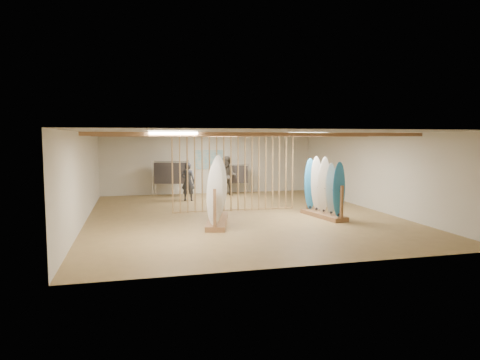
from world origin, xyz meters
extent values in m
plane|color=#9C7D4B|center=(0.00, 0.00, 0.00)|extent=(12.00, 12.00, 0.00)
plane|color=gray|center=(0.00, 0.00, 2.80)|extent=(12.00, 12.00, 0.00)
plane|color=beige|center=(0.00, 6.00, 1.40)|extent=(12.00, 0.00, 12.00)
plane|color=beige|center=(0.00, -6.00, 1.40)|extent=(12.00, 0.00, 12.00)
plane|color=beige|center=(-5.00, 0.00, 1.40)|extent=(0.00, 12.00, 12.00)
plane|color=beige|center=(5.00, 0.00, 1.40)|extent=(0.00, 12.00, 12.00)
cube|color=#986B45|center=(0.00, 0.00, 2.72)|extent=(9.50, 6.12, 0.10)
cube|color=white|center=(0.00, 0.00, 2.74)|extent=(1.20, 0.35, 0.06)
cylinder|color=tan|center=(-2.20, 0.80, 1.40)|extent=(0.05, 0.05, 2.78)
cylinder|color=tan|center=(-1.94, 0.80, 1.40)|extent=(0.05, 0.05, 2.78)
cylinder|color=tan|center=(-1.68, 0.80, 1.40)|extent=(0.05, 0.05, 2.78)
cylinder|color=tan|center=(-1.42, 0.80, 1.40)|extent=(0.05, 0.05, 2.78)
cylinder|color=tan|center=(-1.16, 0.80, 1.40)|extent=(0.05, 0.05, 2.78)
cylinder|color=tan|center=(-0.91, 0.80, 1.40)|extent=(0.05, 0.05, 2.78)
cylinder|color=tan|center=(-0.65, 0.80, 1.40)|extent=(0.05, 0.05, 2.78)
cylinder|color=tan|center=(-0.39, 0.80, 1.40)|extent=(0.05, 0.05, 2.78)
cylinder|color=tan|center=(-0.13, 0.80, 1.40)|extent=(0.05, 0.05, 2.78)
cylinder|color=tan|center=(0.13, 0.80, 1.40)|extent=(0.05, 0.05, 2.78)
cylinder|color=tan|center=(0.39, 0.80, 1.40)|extent=(0.05, 0.05, 2.78)
cylinder|color=tan|center=(0.65, 0.80, 1.40)|extent=(0.05, 0.05, 2.78)
cylinder|color=tan|center=(0.91, 0.80, 1.40)|extent=(0.05, 0.05, 2.78)
cylinder|color=tan|center=(1.16, 0.80, 1.40)|extent=(0.05, 0.05, 2.78)
cylinder|color=tan|center=(1.42, 0.80, 1.40)|extent=(0.05, 0.05, 2.78)
cylinder|color=tan|center=(1.68, 0.80, 1.40)|extent=(0.05, 0.05, 2.78)
cylinder|color=tan|center=(1.94, 0.80, 1.40)|extent=(0.05, 0.05, 2.78)
cylinder|color=tan|center=(2.20, 0.80, 1.40)|extent=(0.05, 0.05, 2.78)
cube|color=teal|center=(0.00, 5.98, 1.60)|extent=(1.40, 0.03, 0.90)
cube|color=#986B45|center=(-1.03, -1.28, 0.08)|extent=(1.16, 2.57, 0.15)
cylinder|color=black|center=(-1.03, -1.28, 1.01)|extent=(0.62, 2.39, 0.01)
ellipsoid|color=white|center=(-1.30, -2.31, 1.09)|extent=(0.49, 0.18, 1.88)
ellipsoid|color=white|center=(-1.19, -1.90, 1.09)|extent=(0.49, 0.18, 1.88)
ellipsoid|color=white|center=(-1.09, -1.49, 1.09)|extent=(0.49, 0.18, 1.88)
ellipsoid|color=white|center=(-0.98, -1.08, 1.09)|extent=(0.49, 0.18, 1.88)
ellipsoid|color=silver|center=(-0.88, -0.67, 1.09)|extent=(0.49, 0.18, 1.88)
ellipsoid|color=white|center=(-0.77, -0.26, 1.09)|extent=(0.49, 0.18, 1.88)
cube|color=#986B45|center=(2.59, -1.07, 0.07)|extent=(0.87, 2.07, 0.14)
cylinder|color=black|center=(2.59, -1.07, 0.96)|extent=(0.36, 1.93, 0.01)
ellipsoid|color=#2D8CD1|center=(2.73, -1.86, 1.03)|extent=(0.46, 0.14, 1.77)
ellipsoid|color=silver|center=(2.66, -1.46, 1.03)|extent=(0.46, 0.14, 1.77)
ellipsoid|color=white|center=(2.59, -1.07, 1.03)|extent=(0.46, 0.14, 1.77)
ellipsoid|color=white|center=(2.52, -0.67, 1.03)|extent=(0.46, 0.14, 1.77)
ellipsoid|color=#2D8CD1|center=(2.44, -0.27, 1.03)|extent=(0.46, 0.14, 1.77)
cylinder|color=silver|center=(-1.90, 5.17, 1.58)|extent=(1.46, 0.49, 0.03)
cube|color=black|center=(-1.90, 5.17, 1.06)|extent=(1.47, 0.79, 0.93)
cylinder|color=silver|center=(-1.90, 5.17, 0.82)|extent=(0.03, 0.03, 1.63)
cylinder|color=silver|center=(1.07, 5.40, 1.37)|extent=(1.32, 0.11, 0.03)
cube|color=black|center=(1.07, 5.40, 0.92)|extent=(1.24, 0.40, 0.80)
cylinder|color=silver|center=(1.07, 5.40, 0.71)|extent=(0.03, 0.03, 1.41)
imported|color=#282A30|center=(-1.30, 3.77, 0.91)|extent=(0.80, 0.70, 1.83)
imported|color=#3B362E|center=(0.64, 4.92, 1.02)|extent=(1.24, 1.18, 2.03)
camera|label=1|loc=(-3.48, -13.97, 2.62)|focal=32.00mm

